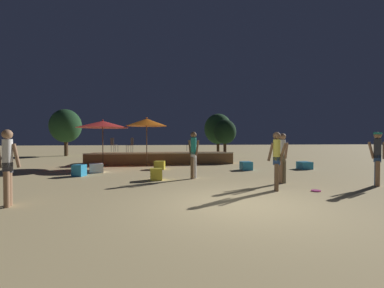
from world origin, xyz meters
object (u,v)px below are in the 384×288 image
(patio_umbrella_0, at_px, (147,122))
(background_tree_0, at_px, (66,127))
(cube_seat_4, at_px, (160,165))
(background_tree_1, at_px, (225,132))
(bistro_chair_2, at_px, (191,143))
(cube_seat_1, at_px, (156,174))
(cube_seat_2, at_px, (246,166))
(cube_seat_5, at_px, (79,170))
(cube_seat_0, at_px, (305,165))
(bistro_chair_1, at_px, (113,143))
(cube_seat_3, at_px, (96,168))
(patio_umbrella_1, at_px, (103,124))
(person_3, at_px, (282,156))
(bistro_chair_0, at_px, (131,144))
(person_0, at_px, (377,155))
(person_1, at_px, (277,158))
(background_tree_2, at_px, (218,129))
(person_2, at_px, (194,152))
(frisbee_disc, at_px, (316,191))
(person_4, at_px, (8,164))
(background_tree_3, at_px, (66,126))

(patio_umbrella_0, height_order, background_tree_0, background_tree_0)
(cube_seat_4, height_order, background_tree_1, background_tree_1)
(bistro_chair_2, bearing_deg, patio_umbrella_0, -82.48)
(patio_umbrella_0, relative_size, background_tree_1, 0.85)
(cube_seat_1, xyz_separation_m, cube_seat_2, (4.55, 2.50, -0.01))
(cube_seat_1, distance_m, cube_seat_5, 3.57)
(cube_seat_4, bearing_deg, cube_seat_2, -13.20)
(cube_seat_0, height_order, background_tree_0, background_tree_0)
(bistro_chair_1, bearing_deg, cube_seat_3, 137.26)
(cube_seat_1, xyz_separation_m, bistro_chair_2, (2.43, 7.32, 1.07))
(cube_seat_3, bearing_deg, cube_seat_2, -1.05)
(patio_umbrella_1, height_order, background_tree_1, background_tree_1)
(person_3, bearing_deg, bistro_chair_0, -70.19)
(cube_seat_0, height_order, person_0, person_0)
(cube_seat_5, xyz_separation_m, person_3, (7.65, -2.95, 0.73))
(person_1, relative_size, background_tree_2, 0.44)
(cube_seat_5, bearing_deg, bistro_chair_2, 45.69)
(cube_seat_5, xyz_separation_m, background_tree_2, (9.41, 13.12, 2.31))
(cube_seat_0, distance_m, bistro_chair_0, 10.01)
(patio_umbrella_0, relative_size, cube_seat_3, 3.85)
(background_tree_1, bearing_deg, background_tree_2, 91.68)
(person_1, bearing_deg, background_tree_2, 17.66)
(person_2, bearing_deg, cube_seat_1, -39.96)
(cube_seat_4, xyz_separation_m, bistro_chair_1, (-2.87, 3.59, 1.08))
(bistro_chair_0, bearing_deg, cube_seat_0, 40.19)
(background_tree_0, bearing_deg, cube_seat_5, -70.62)
(frisbee_disc, bearing_deg, person_4, -176.29)
(person_2, relative_size, person_4, 1.04)
(cube_seat_3, relative_size, background_tree_3, 0.17)
(cube_seat_4, height_order, person_3, person_3)
(bistro_chair_1, bearing_deg, cube_seat_5, 132.84)
(cube_seat_3, height_order, person_2, person_2)
(cube_seat_2, height_order, background_tree_2, background_tree_2)
(cube_seat_4, relative_size, background_tree_1, 0.18)
(background_tree_1, bearing_deg, frisbee_disc, -95.64)
(bistro_chair_0, bearing_deg, person_0, 18.24)
(cube_seat_5, relative_size, person_3, 0.32)
(person_4, distance_m, bistro_chair_0, 9.84)
(person_4, relative_size, bistro_chair_2, 2.00)
(cube_seat_4, height_order, person_0, person_0)
(cube_seat_3, bearing_deg, cube_seat_1, -43.66)
(person_2, bearing_deg, background_tree_2, -152.85)
(cube_seat_5, bearing_deg, person_1, -31.11)
(person_2, height_order, background_tree_1, background_tree_1)
(cube_seat_1, distance_m, person_4, 4.90)
(cube_seat_1, height_order, cube_seat_3, cube_seat_1)
(cube_seat_2, distance_m, person_3, 3.99)
(person_1, xyz_separation_m, person_4, (-7.07, -0.80, 0.01))
(person_1, height_order, background_tree_1, background_tree_1)
(patio_umbrella_1, relative_size, frisbee_disc, 10.57)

